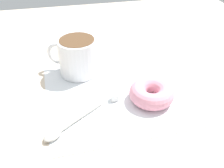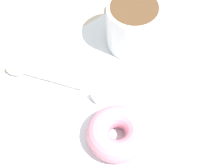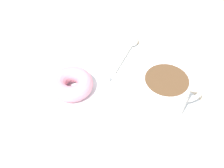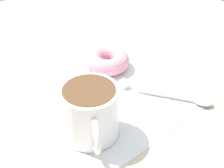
{
  "view_description": "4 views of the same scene",
  "coord_description": "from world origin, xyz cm",
  "px_view_note": "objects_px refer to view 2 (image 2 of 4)",
  "views": [
    {
      "loc": [
        -45.33,
        10.22,
        35.2
      ],
      "look_at": [
        -1.4,
        0.48,
        2.3
      ],
      "focal_mm": 40.0,
      "sensor_mm": 36.0,
      "label": 1
    },
    {
      "loc": [
        -22.06,
        -26.37,
        54.88
      ],
      "look_at": [
        -1.4,
        0.48,
        2.3
      ],
      "focal_mm": 60.0,
      "sensor_mm": 36.0,
      "label": 2
    },
    {
      "loc": [
        30.0,
        -18.48,
        43.97
      ],
      "look_at": [
        -1.4,
        0.48,
        2.3
      ],
      "focal_mm": 40.0,
      "sensor_mm": 36.0,
      "label": 3
    },
    {
      "loc": [
        29.19,
        38.62,
        38.11
      ],
      "look_at": [
        -1.4,
        0.48,
        2.3
      ],
      "focal_mm": 50.0,
      "sensor_mm": 36.0,
      "label": 4
    }
  ],
  "objects_px": {
    "donut": "(117,133)",
    "sugar_cube": "(97,97)",
    "spoon": "(26,73)",
    "coffee_cup": "(133,24)"
  },
  "relations": [
    {
      "from": "donut",
      "to": "sugar_cube",
      "type": "distance_m",
      "value": 0.08
    },
    {
      "from": "donut",
      "to": "spoon",
      "type": "relative_size",
      "value": 0.76
    },
    {
      "from": "donut",
      "to": "spoon",
      "type": "distance_m",
      "value": 0.2
    },
    {
      "from": "coffee_cup",
      "to": "sugar_cube",
      "type": "distance_m",
      "value": 0.15
    },
    {
      "from": "spoon",
      "to": "sugar_cube",
      "type": "relative_size",
      "value": 8.68
    },
    {
      "from": "coffee_cup",
      "to": "donut",
      "type": "bearing_deg",
      "value": -135.81
    },
    {
      "from": "coffee_cup",
      "to": "spoon",
      "type": "distance_m",
      "value": 0.21
    },
    {
      "from": "donut",
      "to": "sugar_cube",
      "type": "relative_size",
      "value": 6.62
    },
    {
      "from": "spoon",
      "to": "sugar_cube",
      "type": "bearing_deg",
      "value": -59.54
    },
    {
      "from": "spoon",
      "to": "donut",
      "type": "bearing_deg",
      "value": -75.32
    }
  ]
}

